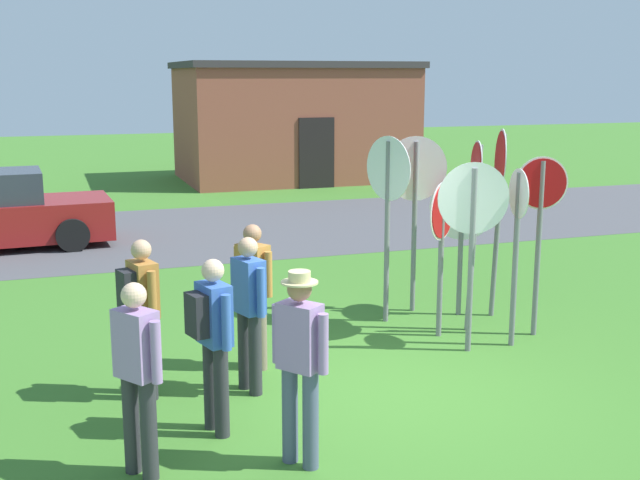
{
  "coord_description": "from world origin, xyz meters",
  "views": [
    {
      "loc": [
        -3.28,
        -7.41,
        3.34
      ],
      "look_at": [
        -0.11,
        1.92,
        1.3
      ],
      "focal_mm": 44.98,
      "sensor_mm": 36.0,
      "label": 1
    }
  ],
  "objects": [
    {
      "name": "stop_sign_leaning_right",
      "position": [
        2.1,
        2.29,
        1.34
      ],
      "size": [
        0.76,
        0.5,
        1.98
      ],
      "color": "slate",
      "rests_on": "ground"
    },
    {
      "name": "person_holding_notes",
      "position": [
        -1.38,
        0.51,
        0.95
      ],
      "size": [
        0.32,
        0.55,
        1.69
      ],
      "color": "#2D2D33",
      "rests_on": "ground"
    },
    {
      "name": "stop_sign_leaning_left",
      "position": [
        2.09,
        0.91,
        1.48
      ],
      "size": [
        0.13,
        0.6,
        2.23
      ],
      "color": "slate",
      "rests_on": "ground"
    },
    {
      "name": "person_near_signs",
      "position": [
        -2.46,
        0.73,
        0.98
      ],
      "size": [
        0.42,
        0.55,
        1.69
      ],
      "color": "#2D2D33",
      "rests_on": "ground"
    },
    {
      "name": "person_with_sunhat",
      "position": [
        -1.36,
        -1.25,
        0.98
      ],
      "size": [
        0.39,
        0.48,
        1.74
      ],
      "color": "#4C5670",
      "rests_on": "ground"
    },
    {
      "name": "stop_sign_nearest",
      "position": [
        1.4,
        1.54,
        1.37
      ],
      "size": [
        0.58,
        0.49,
        2.02
      ],
      "color": "slate",
      "rests_on": "ground"
    },
    {
      "name": "person_in_dark_shirt",
      "position": [
        -1.94,
        -0.38,
        0.98
      ],
      "size": [
        0.42,
        0.55,
        1.69
      ],
      "color": "#2D2D33",
      "rests_on": "ground"
    },
    {
      "name": "stop_sign_tallest",
      "position": [
        2.6,
        1.18,
        1.57
      ],
      "size": [
        0.65,
        0.2,
        2.34
      ],
      "color": "slate",
      "rests_on": "ground"
    },
    {
      "name": "street_asphalt",
      "position": [
        0.0,
        9.6,
        0.0
      ],
      "size": [
        60.0,
        6.4,
        0.01
      ],
      "primitive_type": "cube",
      "color": "#4C4C51",
      "rests_on": "ground"
    },
    {
      "name": "building_background",
      "position": [
        4.31,
        17.58,
        1.87
      ],
      "size": [
        7.25,
        4.86,
        3.73
      ],
      "color": "brown",
      "rests_on": "ground"
    },
    {
      "name": "stop_sign_rear_left",
      "position": [
        1.0,
        2.35,
        1.77
      ],
      "size": [
        0.28,
        0.82,
        2.55
      ],
      "color": "slate",
      "rests_on": "ground"
    },
    {
      "name": "stop_sign_center_cluster",
      "position": [
        1.91,
        1.63,
        1.67
      ],
      "size": [
        0.22,
        0.61,
        2.52
      ],
      "color": "slate",
      "rests_on": "ground"
    },
    {
      "name": "stop_sign_rear_right",
      "position": [
        1.47,
        0.9,
        1.61
      ],
      "size": [
        0.84,
        0.24,
        2.33
      ],
      "color": "slate",
      "rests_on": "ground"
    },
    {
      "name": "stop_sign_far_back",
      "position": [
        1.56,
        2.69,
        1.74
      ],
      "size": [
        0.89,
        0.19,
        2.51
      ],
      "color": "slate",
      "rests_on": "ground"
    },
    {
      "name": "stop_sign_low_front",
      "position": [
        2.55,
        2.1,
        1.82
      ],
      "size": [
        0.36,
        0.81,
        2.63
      ],
      "color": "slate",
      "rests_on": "ground"
    },
    {
      "name": "person_in_blue",
      "position": [
        -2.7,
        -1.0,
        0.95
      ],
      "size": [
        0.38,
        0.49,
        1.69
      ],
      "color": "#2D2D33",
      "rests_on": "ground"
    },
    {
      "name": "person_in_teal",
      "position": [
        -1.16,
        1.2,
        0.95
      ],
      "size": [
        0.38,
        0.5,
        1.69
      ],
      "color": "#7A6B56",
      "rests_on": "ground"
    },
    {
      "name": "ground_plane",
      "position": [
        0.0,
        0.0,
        0.0
      ],
      "size": [
        80.0,
        80.0,
        0.0
      ],
      "primitive_type": "plane",
      "color": "#3D7528"
    }
  ]
}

